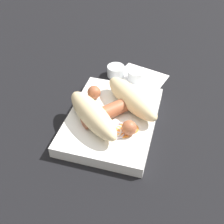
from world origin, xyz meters
TOP-DOWN VIEW (x-y plane):
  - ground_plane at (0.00, 0.00)m, footprint 3.00×3.00m
  - food_tray at (0.00, 0.00)m, footprint 0.25×0.19m
  - bread_roll at (0.00, -0.00)m, footprint 0.22×0.22m
  - sausage at (0.00, 0.00)m, footprint 0.12×0.14m
  - pickled_veggies at (-0.04, -0.03)m, footprint 0.06×0.06m
  - napkin at (0.18, -0.02)m, footprint 0.16×0.16m
  - condiment_cup_near at (0.18, -0.02)m, footprint 0.05×0.05m
  - condiment_cup_far at (0.19, 0.04)m, footprint 0.05×0.05m

SIDE VIEW (x-z plane):
  - ground_plane at x=0.00m, z-range 0.00..0.00m
  - napkin at x=0.18m, z-range 0.00..0.00m
  - condiment_cup_near at x=0.18m, z-range 0.00..0.03m
  - condiment_cup_far at x=0.19m, z-range 0.00..0.03m
  - food_tray at x=0.00m, z-range 0.00..0.03m
  - pickled_veggies at x=-0.04m, z-range 0.03..0.03m
  - sausage at x=0.00m, z-range 0.03..0.06m
  - bread_roll at x=0.00m, z-range 0.03..0.08m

